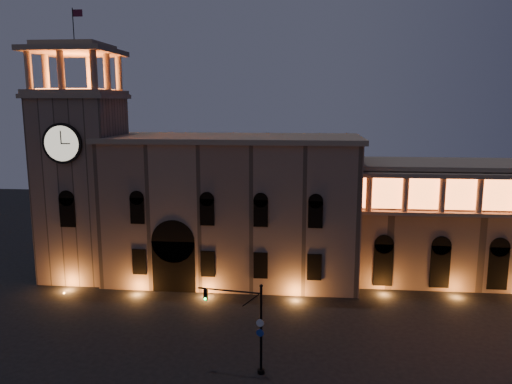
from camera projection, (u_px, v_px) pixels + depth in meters
ground at (220, 367)px, 41.18m from camera, size 160.00×160.00×0.00m
government_building at (232, 208)px, 61.31m from camera, size 30.80×12.80×17.60m
clock_tower at (83, 177)px, 61.44m from camera, size 9.80×9.80×32.40m
traffic_light at (250, 326)px, 39.76m from camera, size 5.47×1.10×7.56m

